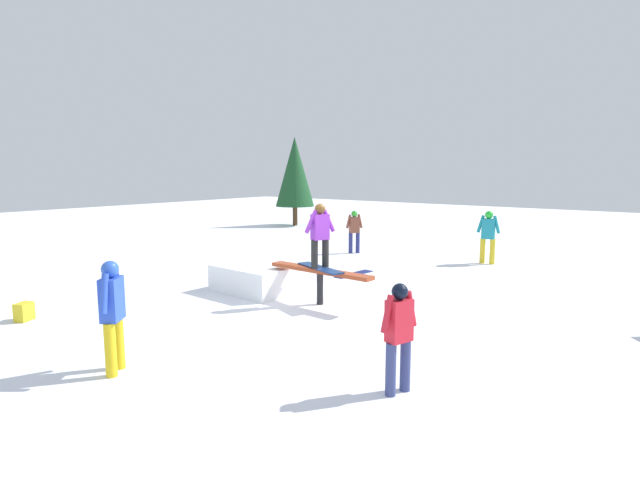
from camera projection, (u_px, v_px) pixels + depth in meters
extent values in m
plane|color=white|center=(320.00, 304.00, 10.41)|extent=(60.00, 60.00, 0.00)
cylinder|color=black|center=(320.00, 288.00, 10.36)|extent=(0.14, 0.14, 0.68)
cube|color=#A53F1E|center=(320.00, 271.00, 10.31)|extent=(2.54, 0.38, 0.08)
cube|color=white|center=(259.00, 278.00, 11.53)|extent=(1.86, 1.57, 0.61)
cube|color=navy|center=(320.00, 268.00, 10.30)|extent=(1.40, 0.75, 0.03)
cylinder|color=#242524|center=(314.00, 254.00, 10.19)|extent=(0.14, 0.14, 0.58)
cylinder|color=#242524|center=(325.00, 253.00, 10.33)|extent=(0.14, 0.14, 0.58)
cube|color=purple|center=(320.00, 227.00, 10.18)|extent=(0.32, 0.39, 0.52)
cylinder|color=purple|center=(311.00, 222.00, 10.05)|extent=(0.19, 0.31, 0.48)
cylinder|color=purple|center=(329.00, 221.00, 10.28)|extent=(0.19, 0.31, 0.48)
sphere|color=brown|center=(320.00, 209.00, 10.13)|extent=(0.22, 0.22, 0.22)
cylinder|color=#384176|center=(391.00, 369.00, 6.16)|extent=(0.13, 0.13, 0.68)
cylinder|color=#384176|center=(405.00, 365.00, 6.30)|extent=(0.13, 0.13, 0.68)
cube|color=red|center=(399.00, 321.00, 6.15)|extent=(0.28, 0.36, 0.53)
cylinder|color=red|center=(387.00, 314.00, 6.02)|extent=(0.13, 0.20, 0.47)
cylinder|color=red|center=(411.00, 309.00, 6.25)|extent=(0.13, 0.20, 0.47)
sphere|color=black|center=(400.00, 292.00, 6.10)|extent=(0.20, 0.20, 0.20)
cylinder|color=gold|center=(482.00, 251.00, 14.92)|extent=(0.15, 0.15, 0.75)
cylinder|color=gold|center=(492.00, 252.00, 14.78)|extent=(0.15, 0.15, 0.75)
cube|color=teal|center=(488.00, 229.00, 14.75)|extent=(0.39, 0.28, 0.60)
cylinder|color=teal|center=(481.00, 224.00, 14.84)|extent=(0.24, 0.12, 0.53)
cylinder|color=teal|center=(497.00, 225.00, 14.63)|extent=(0.24, 0.12, 0.53)
sphere|color=green|center=(489.00, 215.00, 14.70)|extent=(0.23, 0.23, 0.23)
cylinder|color=navy|center=(358.00, 243.00, 16.77)|extent=(0.13, 0.13, 0.69)
cylinder|color=navy|center=(351.00, 243.00, 16.71)|extent=(0.13, 0.13, 0.69)
cube|color=brown|center=(354.00, 225.00, 16.65)|extent=(0.36, 0.38, 0.54)
cylinder|color=brown|center=(360.00, 221.00, 16.68)|extent=(0.18, 0.19, 0.47)
cylinder|color=brown|center=(349.00, 221.00, 16.59)|extent=(0.18, 0.19, 0.47)
sphere|color=green|center=(354.00, 214.00, 16.60)|extent=(0.21, 0.21, 0.21)
cylinder|color=gold|center=(119.00, 343.00, 7.01)|extent=(0.15, 0.15, 0.75)
cylinder|color=gold|center=(110.00, 350.00, 6.73)|extent=(0.15, 0.15, 0.75)
cube|color=blue|center=(112.00, 299.00, 6.77)|extent=(0.40, 0.42, 0.59)
cylinder|color=blue|center=(118.00, 286.00, 6.98)|extent=(0.21, 0.23, 0.53)
cylinder|color=blue|center=(104.00, 294.00, 6.53)|extent=(0.21, 0.23, 0.53)
sphere|color=blue|center=(110.00, 269.00, 6.71)|extent=(0.23, 0.23, 0.23)
cube|color=silver|center=(261.00, 266.00, 14.53)|extent=(0.91, 1.46, 0.02)
cube|color=navy|center=(354.00, 274.00, 13.36)|extent=(0.43, 1.32, 0.02)
cube|color=gold|center=(24.00, 312.00, 9.25)|extent=(0.33, 0.37, 0.34)
cylinder|color=#4C331E|center=(295.00, 216.00, 25.05)|extent=(0.24, 0.24, 0.97)
cone|color=#194723|center=(295.00, 172.00, 24.74)|extent=(1.93, 1.93, 3.43)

